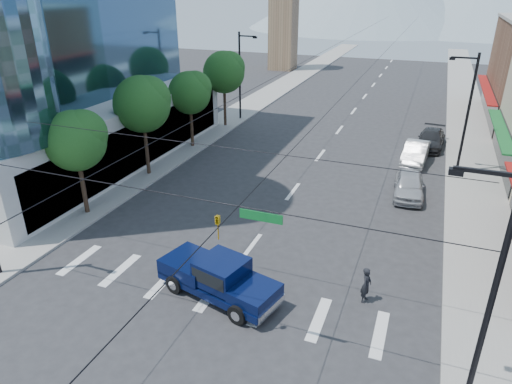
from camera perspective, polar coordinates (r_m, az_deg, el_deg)
ground at (r=21.13m, az=-6.89°, el=-14.80°), size 160.00×160.00×0.00m
sidewalk_left at (r=59.34m, az=0.79°, el=11.66°), size 4.00×120.00×0.15m
sidewalk_right at (r=55.95m, az=24.77°, el=8.62°), size 4.00×120.00×0.15m
clock_tower at (r=80.15m, az=3.52°, el=22.61°), size 4.80×4.80×20.40m
tree_near at (r=29.18m, az=-21.38°, el=6.24°), size 3.65×3.64×6.71m
tree_midnear at (r=34.28m, az=-13.82°, el=10.82°), size 4.09×4.09×7.52m
tree_midfar at (r=40.20m, az=-8.08°, el=12.36°), size 3.65×3.64×6.71m
tree_far at (r=46.21m, az=-3.84°, el=14.88°), size 4.09×4.09×7.52m
signal_rig at (r=17.70m, az=-8.58°, el=-5.15°), size 21.80×0.20×9.00m
lamp_pole_nw at (r=48.78m, az=-1.90°, el=14.65°), size 2.00×0.25×9.00m
lamp_pole_ne at (r=37.27m, az=24.82°, el=9.31°), size 2.00×0.25×9.00m
pickup_truck at (r=21.44m, az=-4.75°, el=-10.48°), size 6.32×3.53×2.03m
pedestrian at (r=21.75m, az=13.62°, el=-11.21°), size 0.51×0.69×1.75m
parked_car_near at (r=32.90m, az=18.59°, el=0.86°), size 2.25×4.96×1.65m
parked_car_mid at (r=39.46m, az=19.32°, el=4.67°), size 2.10×5.12×1.65m
parked_car_far at (r=43.66m, az=21.03°, el=6.19°), size 2.54×5.46×1.54m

